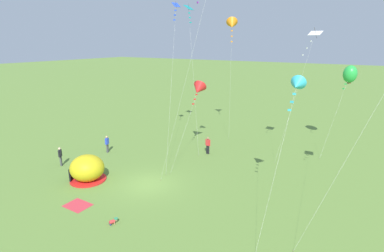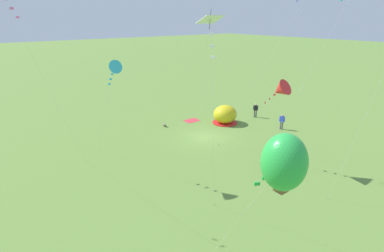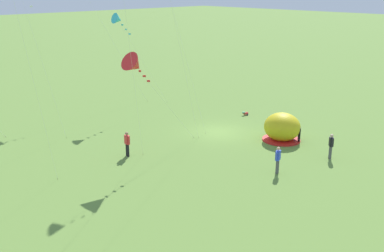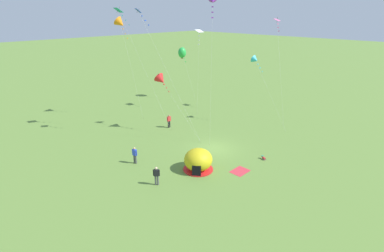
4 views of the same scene
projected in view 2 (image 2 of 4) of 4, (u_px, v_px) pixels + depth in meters
The scene contains 11 objects.
ground_plane at pixel (205, 137), 30.42m from camera, with size 300.00×300.00×0.00m, color olive.
popup_tent at pixel (225, 115), 34.13m from camera, with size 2.81×2.81×2.10m.
picnic_blanket at pixel (192, 121), 35.24m from camera, with size 1.70×1.30×0.01m, color #CC333D.
toddler_crawling at pixel (165, 125), 33.28m from camera, with size 0.38×0.55×0.32m.
person_near_tent at pixel (265, 159), 23.52m from camera, with size 0.58×0.30×1.72m.
person_watching_sky at pixel (256, 110), 36.13m from camera, with size 0.43×0.46×1.72m.
person_strolling at pixel (282, 121), 32.18m from camera, with size 0.35×0.56×1.72m.
kite_red at pixel (280, 90), 22.34m from camera, with size 1.46×6.65×7.16m.
kite_cyan at pixel (114, 68), 20.31m from camera, with size 0.96×5.78×8.79m.
kite_green at pixel (284, 163), 8.37m from camera, with size 1.91×5.21×8.49m.
kite_white at pixel (211, 28), 13.36m from camera, with size 2.61×2.16×11.80m.
Camera 2 is at (18.29, 21.50, 11.45)m, focal length 28.00 mm.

